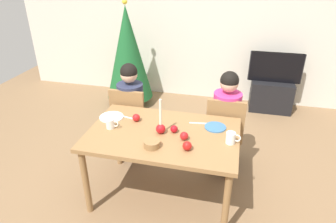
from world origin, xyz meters
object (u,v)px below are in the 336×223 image
object	(u,v)px
tv_stand	(271,96)
plate_right	(215,127)
tv	(276,67)
chair_left	(131,118)
person_right_child	(225,123)
plate_left	(112,117)
apple_near_candle	(184,136)
apple_far_edge	(136,118)
dining_table	(163,140)
bowl_walnuts	(152,144)
candle_centerpiece	(161,126)
christmas_tree	(128,53)
chair_right	(225,129)
apple_by_right_mug	(174,129)
person_left_child	(131,112)
apple_by_left_plate	(187,146)
mug_right	(231,138)

from	to	relation	value
tv_stand	plate_right	xyz separation A→B (m)	(-0.72, -2.10, 0.52)
tv_stand	tv	xyz separation A→B (m)	(0.00, 0.00, 0.47)
chair_left	person_right_child	bearing A→B (deg)	1.69
plate_left	apple_near_candle	bearing A→B (deg)	-16.24
chair_left	apple_far_edge	bearing A→B (deg)	-62.30
dining_table	plate_right	distance (m)	0.52
bowl_walnuts	candle_centerpiece	bearing A→B (deg)	86.22
christmas_tree	apple_near_candle	distance (m)	2.43
tv_stand	chair_right	bearing A→B (deg)	-110.65
plate_right	apple_by_right_mug	distance (m)	0.41
christmas_tree	candle_centerpiece	xyz separation A→B (m)	(1.06, -2.00, -0.05)
person_left_child	christmas_tree	xyz separation A→B (m)	(-0.52, 1.35, 0.30)
apple_by_left_plate	plate_left	bearing A→B (deg)	155.74
person_right_child	mug_right	bearing A→B (deg)	-83.65
christmas_tree	apple_by_left_plate	size ratio (longest dim) A/B	20.71
bowl_walnuts	apple_far_edge	world-z (taller)	apple_far_edge
chair_left	chair_right	xyz separation A→B (m)	(1.10, 0.00, 0.00)
person_right_child	mug_right	xyz separation A→B (m)	(0.07, -0.67, 0.23)
chair_left	apple_near_candle	xyz separation A→B (m)	(0.77, -0.68, 0.28)
bowl_walnuts	apple_far_edge	bearing A→B (deg)	124.81
dining_table	apple_far_edge	xyz separation A→B (m)	(-0.31, 0.15, 0.12)
tv	tv_stand	bearing A→B (deg)	-90.00
chair_right	plate_right	xyz separation A→B (m)	(-0.08, -0.40, 0.24)
apple_far_edge	tv	bearing A→B (deg)	55.15
person_right_child	plate_right	distance (m)	0.48
chair_right	plate_right	size ratio (longest dim) A/B	4.40
apple_near_candle	dining_table	bearing A→B (deg)	161.46
person_right_child	apple_by_right_mug	bearing A→B (deg)	-126.22
chair_right	plate_left	world-z (taller)	chair_right
apple_far_edge	christmas_tree	bearing A→B (deg)	112.57
tv	apple_by_right_mug	world-z (taller)	tv
mug_right	apple_far_edge	xyz separation A→B (m)	(-0.93, 0.18, -0.01)
plate_left	plate_right	bearing A→B (deg)	2.40
person_right_child	apple_by_left_plate	world-z (taller)	person_right_child
plate_right	apple_near_candle	size ratio (longest dim) A/B	2.69
person_right_child	apple_far_edge	xyz separation A→B (m)	(-0.86, -0.49, 0.22)
chair_right	christmas_tree	world-z (taller)	christmas_tree
tv_stand	mug_right	xyz separation A→B (m)	(-0.56, -2.33, 0.56)
chair_left	mug_right	bearing A→B (deg)	-28.54
chair_right	candle_centerpiece	size ratio (longest dim) A/B	2.61
person_left_child	apple_near_candle	xyz separation A→B (m)	(0.77, -0.71, 0.22)
christmas_tree	mug_right	distance (m)	2.64
person_right_child	candle_centerpiece	xyz separation A→B (m)	(-0.57, -0.65, 0.25)
chair_right	bowl_walnuts	bearing A→B (deg)	-124.15
candle_centerpiece	apple_far_edge	size ratio (longest dim) A/B	4.52
apple_by_left_plate	mug_right	bearing A→B (deg)	28.53
christmas_tree	apple_far_edge	distance (m)	1.99
mug_right	apple_near_candle	xyz separation A→B (m)	(-0.41, -0.04, -0.01)
chair_right	tv_stand	distance (m)	1.83
chair_left	person_left_child	size ratio (longest dim) A/B	0.77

